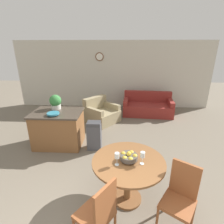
{
  "coord_description": "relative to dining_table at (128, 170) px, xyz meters",
  "views": [
    {
      "loc": [
        0.35,
        -1.12,
        2.44
      ],
      "look_at": [
        0.14,
        2.8,
        0.98
      ],
      "focal_mm": 28.0,
      "sensor_mm": 36.0,
      "label": 1
    }
  ],
  "objects": [
    {
      "name": "kitchen_island",
      "position": [
        -1.74,
        1.71,
        -0.14
      ],
      "size": [
        1.24,
        0.87,
        0.92
      ],
      "color": "brown",
      "rests_on": "ground_plane"
    },
    {
      "name": "armchair",
      "position": [
        -0.8,
        3.29,
        -0.32
      ],
      "size": [
        1.3,
        1.31,
        0.83
      ],
      "rotation": [
        0.0,
        0.0,
        0.89
      ],
      "color": "#998966",
      "rests_on": "ground_plane"
    },
    {
      "name": "dining_table",
      "position": [
        0.0,
        0.0,
        0.0
      ],
      "size": [
        1.15,
        1.15,
        0.78
      ],
      "color": "brown",
      "rests_on": "ground_plane"
    },
    {
      "name": "dining_chair_near_left",
      "position": [
        -0.38,
        -0.71,
        -0.08
      ],
      "size": [
        0.58,
        0.58,
        0.98
      ],
      "rotation": [
        0.0,
        0.0,
        7.26
      ],
      "color": "brown",
      "rests_on": "ground_plane"
    },
    {
      "name": "teal_bowl",
      "position": [
        -1.74,
        1.49,
        0.36
      ],
      "size": [
        0.29,
        0.29,
        0.06
      ],
      "color": "teal",
      "rests_on": "kitchen_island"
    },
    {
      "name": "trash_bin",
      "position": [
        -0.79,
        1.56,
        -0.24
      ],
      "size": [
        0.34,
        0.27,
        0.73
      ],
      "color": "#47474C",
      "rests_on": "ground_plane"
    },
    {
      "name": "wall_back",
      "position": [
        -0.49,
        5.0,
        0.75
      ],
      "size": [
        8.0,
        0.09,
        2.7
      ],
      "color": "beige",
      "rests_on": "ground_plane"
    },
    {
      "name": "potted_plant",
      "position": [
        -1.83,
        1.95,
        0.51
      ],
      "size": [
        0.3,
        0.3,
        0.38
      ],
      "color": "beige",
      "rests_on": "kitchen_island"
    },
    {
      "name": "wine_glass_left",
      "position": [
        -0.18,
        -0.12,
        0.33
      ],
      "size": [
        0.07,
        0.07,
        0.21
      ],
      "color": "silver",
      "rests_on": "dining_table"
    },
    {
      "name": "fruit_bowl",
      "position": [
        0.0,
        -0.0,
        0.25
      ],
      "size": [
        0.28,
        0.28,
        0.16
      ],
      "color": "#4C4742",
      "rests_on": "dining_table"
    },
    {
      "name": "wine_glass_right",
      "position": [
        0.2,
        -0.07,
        0.33
      ],
      "size": [
        0.07,
        0.07,
        0.21
      ],
      "color": "silver",
      "rests_on": "dining_table"
    },
    {
      "name": "dining_chair_near_right",
      "position": [
        0.71,
        -0.38,
        -0.08
      ],
      "size": [
        0.58,
        0.58,
        0.98
      ],
      "rotation": [
        0.0,
        0.0,
        8.83
      ],
      "color": "brown",
      "rests_on": "ground_plane"
    },
    {
      "name": "couch",
      "position": [
        0.89,
        4.13,
        -0.32
      ],
      "size": [
        1.89,
        1.1,
        0.82
      ],
      "rotation": [
        0.0,
        0.0,
        -0.08
      ],
      "color": "maroon",
      "rests_on": "ground_plane"
    }
  ]
}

